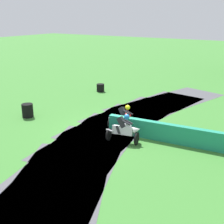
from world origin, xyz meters
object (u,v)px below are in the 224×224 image
object	(u,v)px
motorcycle_chase_white	(124,129)
tire_stack_near	(100,88)
motorcycle_lead_red	(125,119)
tire_stack_mid_a	(28,110)

from	to	relation	value
motorcycle_chase_white	tire_stack_near	xyz separation A→B (m)	(-6.51, 7.44, -0.35)
motorcycle_chase_white	tire_stack_near	distance (m)	9.89
motorcycle_lead_red	tire_stack_mid_a	bearing A→B (deg)	-167.85
motorcycle_chase_white	tire_stack_near	world-z (taller)	motorcycle_chase_white
motorcycle_lead_red	tire_stack_near	distance (m)	8.37
motorcycle_chase_white	tire_stack_near	size ratio (longest dim) A/B	2.79
motorcycle_lead_red	motorcycle_chase_white	world-z (taller)	motorcycle_chase_white
motorcycle_chase_white	tire_stack_mid_a	xyz separation A→B (m)	(-6.68, 0.08, -0.25)
motorcycle_lead_red	tire_stack_mid_a	size ratio (longest dim) A/B	2.10
motorcycle_chase_white	motorcycle_lead_red	bearing A→B (deg)	119.72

